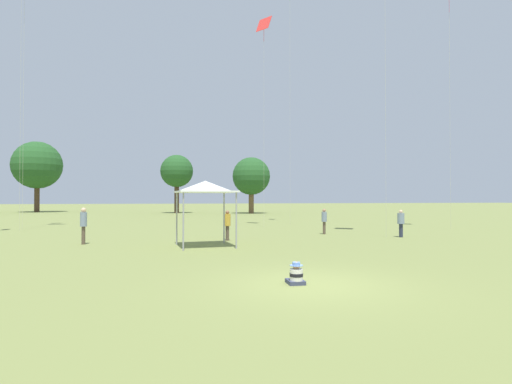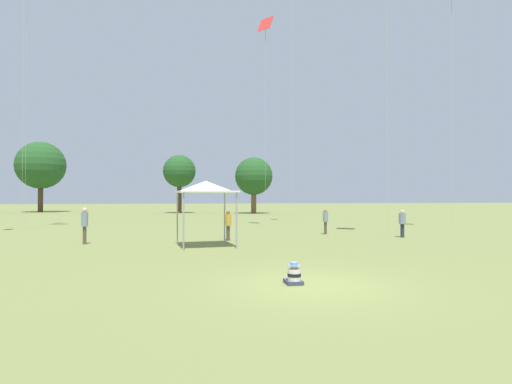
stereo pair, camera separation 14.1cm
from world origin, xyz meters
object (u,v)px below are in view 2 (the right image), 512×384
object	(u,v)px
person_standing_0	(325,219)
person_standing_4	(85,222)
person_standing_3	(228,223)
distant_tree_0	(41,165)
person_standing_2	(402,221)
kite_2	(265,30)
seated_toddler	(294,275)
kite_4	(451,4)
distant_tree_2	(254,176)
canopy_tent	(206,187)
distant_tree_1	(179,172)

from	to	relation	value
person_standing_0	person_standing_4	world-z (taller)	person_standing_4
person_standing_3	distant_tree_0	size ratio (longest dim) A/B	0.14
person_standing_2	kite_2	size ratio (longest dim) A/B	0.10
seated_toddler	distant_tree_0	size ratio (longest dim) A/B	0.05
kite_2	person_standing_3	bearing A→B (deg)	-17.64
kite_4	person_standing_4	bearing A→B (deg)	-83.42
person_standing_3	kite_4	world-z (taller)	kite_4
person_standing_0	distant_tree_0	bearing A→B (deg)	45.98
distant_tree_2	canopy_tent	bearing A→B (deg)	-104.71
seated_toddler	person_standing_0	bearing A→B (deg)	66.29
person_standing_3	distant_tree_1	xyz separation A→B (m)	(-1.85, 38.93, 5.15)
kite_2	distant_tree_0	bearing A→B (deg)	-137.75
person_standing_2	person_standing_3	xyz separation A→B (m)	(-9.78, 0.32, 0.03)
person_standing_2	distant_tree_0	distance (m)	58.19
canopy_tent	distant_tree_0	size ratio (longest dim) A/B	0.27
seated_toddler	person_standing_2	bearing A→B (deg)	48.56
person_standing_4	distant_tree_2	distance (m)	39.05
person_standing_0	kite_2	size ratio (longest dim) A/B	0.10
person_standing_2	person_standing_4	distance (m)	16.71
person_standing_4	kite_4	bearing A→B (deg)	-3.18
seated_toddler	kite_4	xyz separation A→B (m)	(16.09, 14.58, 15.63)
person_standing_2	distant_tree_2	size ratio (longest dim) A/B	0.19
distant_tree_0	distant_tree_2	bearing A→B (deg)	-20.69
kite_2	distant_tree_1	size ratio (longest dim) A/B	1.86
person_standing_2	person_standing_3	distance (m)	9.79
canopy_tent	distant_tree_1	size ratio (longest dim) A/B	0.35
person_standing_3	distant_tree_1	bearing A→B (deg)	112.08
person_standing_2	canopy_tent	xyz separation A→B (m)	(-11.13, -2.00, 1.78)
distant_tree_1	distant_tree_2	world-z (taller)	distant_tree_1
kite_2	distant_tree_0	size ratio (longest dim) A/B	1.44
distant_tree_1	distant_tree_2	size ratio (longest dim) A/B	1.06
seated_toddler	person_standing_3	size ratio (longest dim) A/B	0.37
seated_toddler	person_standing_0	world-z (taller)	person_standing_0
person_standing_0	person_standing_2	distance (m)	4.41
canopy_tent	distant_tree_1	bearing A→B (deg)	90.71
person_standing_0	distant_tree_0	xyz separation A→B (m)	(-29.31, 44.94, 6.38)
seated_toddler	person_standing_0	size ratio (longest dim) A/B	0.37
kite_4	distant_tree_2	distance (m)	34.14
distant_tree_0	distant_tree_2	size ratio (longest dim) A/B	1.37
person_standing_0	person_standing_2	size ratio (longest dim) A/B	1.00
distant_tree_2	person_standing_3	bearing A→B (deg)	-103.59
person_standing_0	person_standing_3	world-z (taller)	person_standing_3
canopy_tent	distant_tree_2	distance (m)	39.07
person_standing_2	distant_tree_1	bearing A→B (deg)	-90.73
canopy_tent	distant_tree_2	world-z (taller)	distant_tree_2
person_standing_2	distant_tree_1	xyz separation A→B (m)	(-11.64, 39.25, 5.18)
kite_4	distant_tree_1	xyz separation A→B (m)	(-18.15, 35.07, -9.78)
person_standing_0	distant_tree_1	world-z (taller)	distant_tree_1
kite_4	person_standing_2	bearing A→B (deg)	-60.72
seated_toddler	person_standing_2	xyz separation A→B (m)	(9.57, 10.41, 0.67)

